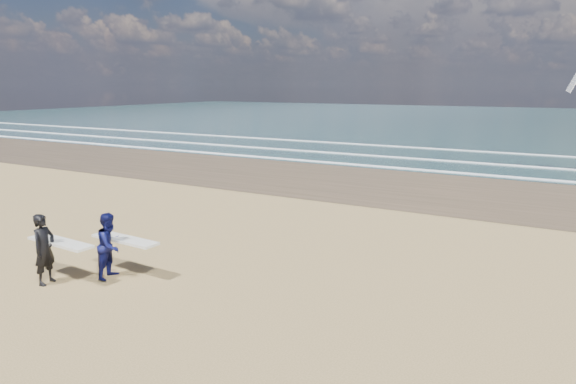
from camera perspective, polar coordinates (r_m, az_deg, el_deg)
The scene contains 2 objects.
surfer_near at distance 15.16m, azimuth -25.28°, elevation -5.68°, with size 2.23×1.06×1.92m.
surfer_far at distance 14.98m, azimuth -19.05°, elevation -5.58°, with size 2.22×1.17×1.84m.
Camera 1 is at (10.33, -8.62, 5.25)m, focal length 32.00 mm.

